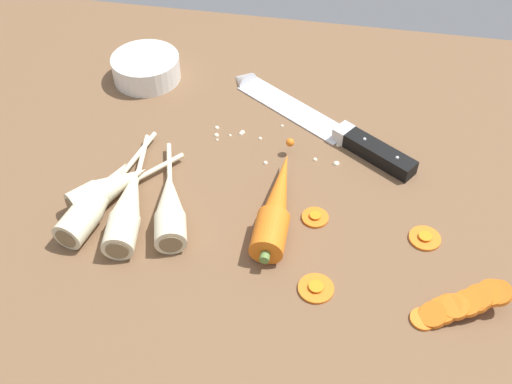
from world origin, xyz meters
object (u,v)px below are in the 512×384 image
object	(u,v)px
parsnip_front	(128,207)
parsnip_mid_right	(170,207)
whole_carrot	(276,205)
prep_bowl	(146,67)
parsnip_back	(110,188)
parsnip_mid_left	(98,199)
carrot_slice_stack	(462,304)
carrot_slice_stray_far	(315,217)
carrot_slice_stray_mid	(425,237)
chefs_knife	(313,118)
carrot_slice_stray_near	(316,288)

from	to	relation	value
parsnip_front	parsnip_mid_right	xyz separation A→B (cm)	(5.26, 1.02, 0.00)
whole_carrot	prep_bowl	xyz separation A→B (cm)	(-25.81, 26.33, 0.05)
parsnip_back	parsnip_front	bearing A→B (deg)	-38.86
parsnip_front	parsnip_mid_left	xyz separation A→B (cm)	(-4.28, 0.67, -0.00)
carrot_slice_stack	carrot_slice_stray_far	size ratio (longest dim) A/B	3.13
parsnip_mid_left	parsnip_front	bearing A→B (deg)	-8.93
carrot_slice_stray_mid	chefs_knife	bearing A→B (deg)	128.88
carrot_slice_stray_near	carrot_slice_stray_mid	world-z (taller)	same
carrot_slice_stray_mid	carrot_slice_stray_far	size ratio (longest dim) A/B	1.15
parsnip_back	chefs_knife	bearing A→B (deg)	40.63
parsnip_mid_right	parsnip_back	distance (cm)	8.89
parsnip_mid_left	prep_bowl	world-z (taller)	same
parsnip_mid_left	carrot_slice_stack	world-z (taller)	parsnip_mid_left
parsnip_mid_right	carrot_slice_stack	distance (cm)	37.00
whole_carrot	prep_bowl	world-z (taller)	whole_carrot
chefs_knife	carrot_slice_stray_mid	world-z (taller)	chefs_knife
parsnip_mid_left	chefs_knife	bearing A→B (deg)	42.38
parsnip_front	carrot_slice_stray_mid	size ratio (longest dim) A/B	5.52
parsnip_mid_right	carrot_slice_stray_mid	distance (cm)	32.52
whole_carrot	parsnip_mid_right	bearing A→B (deg)	-168.36
parsnip_front	prep_bowl	world-z (taller)	same
whole_carrot	carrot_slice_stray_far	world-z (taller)	whole_carrot
whole_carrot	parsnip_back	distance (cm)	22.10
chefs_knife	carrot_slice_stray_far	size ratio (longest dim) A/B	8.79
prep_bowl	carrot_slice_stack	bearing A→B (deg)	-37.32
parsnip_mid_right	carrot_slice_stray_mid	xyz separation A→B (cm)	(32.40, 2.21, -1.62)
chefs_knife	prep_bowl	size ratio (longest dim) A/B	2.80
parsnip_mid_left	carrot_slice_stray_mid	xyz separation A→B (cm)	(41.95, 2.56, -1.62)
whole_carrot	carrot_slice_stray_near	xyz separation A→B (cm)	(6.45, -10.63, -1.74)
carrot_slice_stack	carrot_slice_stray_mid	distance (cm)	10.89
parsnip_back	prep_bowl	world-z (taller)	same
parsnip_mid_right	carrot_slice_stray_far	bearing A→B (deg)	9.79
parsnip_mid_right	carrot_slice_stray_near	world-z (taller)	parsnip_mid_right
whole_carrot	parsnip_mid_left	bearing A→B (deg)	-172.28
whole_carrot	parsnip_mid_left	size ratio (longest dim) A/B	0.98
carrot_slice_stray_far	carrot_slice_stack	bearing A→B (deg)	-32.16
carrot_slice_stray_near	carrot_slice_stray_mid	xyz separation A→B (cm)	(12.59, 10.09, -0.00)
parsnip_front	carrot_slice_stack	xyz separation A→B (cm)	(41.40, -6.93, -0.52)
parsnip_back	prep_bowl	xyz separation A→B (cm)	(-3.73, 27.33, 0.17)
parsnip_back	carrot_slice_stack	distance (cm)	45.89
carrot_slice_stack	carrot_slice_stray_near	xyz separation A→B (cm)	(-16.32, 0.08, -1.10)
whole_carrot	carrot_slice_stack	distance (cm)	25.17
parsnip_mid_right	parsnip_mid_left	bearing A→B (deg)	-177.90
whole_carrot	carrot_slice_stack	xyz separation A→B (cm)	(22.77, -10.71, -0.64)
parsnip_back	carrot_slice_stray_far	size ratio (longest dim) A/B	4.22
carrot_slice_stray_near	carrot_slice_stray_far	world-z (taller)	same
parsnip_front	carrot_slice_stray_far	distance (cm)	24.12
parsnip_front	carrot_slice_stray_far	xyz separation A→B (cm)	(23.70, 4.20, -1.62)
parsnip_front	parsnip_back	size ratio (longest dim) A/B	1.50
parsnip_front	parsnip_mid_left	bearing A→B (deg)	171.07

